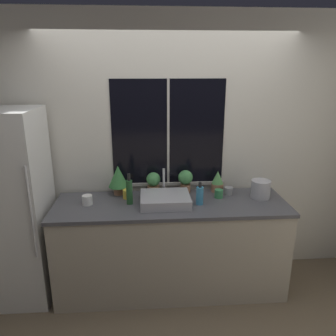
# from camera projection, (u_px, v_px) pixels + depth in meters

# --- Properties ---
(ground_plane) EXTENTS (14.00, 14.00, 0.00)m
(ground_plane) POSITION_uv_depth(u_px,v_px,m) (173.00, 308.00, 3.09)
(ground_plane) COLOR brown
(wall_back) EXTENTS (8.00, 0.09, 2.70)m
(wall_back) POSITION_uv_depth(u_px,v_px,m) (168.00, 150.00, 3.38)
(wall_back) COLOR silver
(wall_back) RESTS_ON ground_plane
(wall_right) EXTENTS (0.06, 7.00, 2.70)m
(wall_right) POSITION_uv_depth(u_px,v_px,m) (321.00, 133.00, 4.25)
(wall_right) COLOR silver
(wall_right) RESTS_ON ground_plane
(counter) EXTENTS (2.23, 0.69, 0.93)m
(counter) POSITION_uv_depth(u_px,v_px,m) (171.00, 246.00, 3.26)
(counter) COLOR #B2A893
(counter) RESTS_ON ground_plane
(refrigerator) EXTENTS (0.60, 0.64, 1.83)m
(refrigerator) POSITION_uv_depth(u_px,v_px,m) (14.00, 209.00, 3.03)
(refrigerator) COLOR silver
(refrigerator) RESTS_ON ground_plane
(sink) EXTENTS (0.46, 0.43, 0.28)m
(sink) POSITION_uv_depth(u_px,v_px,m) (165.00, 199.00, 3.09)
(sink) COLOR #ADADB2
(sink) RESTS_ON counter
(potted_plant_far_left) EXTENTS (0.20, 0.20, 0.30)m
(potted_plant_far_left) POSITION_uv_depth(u_px,v_px,m) (118.00, 178.00, 3.29)
(potted_plant_far_left) COLOR #9E6B4C
(potted_plant_far_left) RESTS_ON counter
(potted_plant_center_left) EXTENTS (0.14, 0.14, 0.22)m
(potted_plant_center_left) POSITION_uv_depth(u_px,v_px,m) (153.00, 182.00, 3.33)
(potted_plant_center_left) COLOR #9E6B4C
(potted_plant_center_left) RESTS_ON counter
(potted_plant_center_right) EXTENTS (0.15, 0.15, 0.24)m
(potted_plant_center_right) POSITION_uv_depth(u_px,v_px,m) (185.00, 180.00, 3.35)
(potted_plant_center_right) COLOR #9E6B4C
(potted_plant_center_right) RESTS_ON counter
(potted_plant_far_right) EXTENTS (0.12, 0.12, 0.22)m
(potted_plant_far_right) POSITION_uv_depth(u_px,v_px,m) (217.00, 182.00, 3.38)
(potted_plant_far_right) COLOR #9E6B4C
(potted_plant_far_right) RESTS_ON counter
(soap_bottle) EXTENTS (0.07, 0.07, 0.22)m
(soap_bottle) POSITION_uv_depth(u_px,v_px,m) (200.00, 195.00, 3.07)
(soap_bottle) COLOR teal
(soap_bottle) RESTS_ON counter
(bottle_tall) EXTENTS (0.06, 0.06, 0.30)m
(bottle_tall) POSITION_uv_depth(u_px,v_px,m) (129.00, 191.00, 3.07)
(bottle_tall) COLOR #235128
(bottle_tall) RESTS_ON counter
(mug_white) EXTENTS (0.09, 0.09, 0.09)m
(mug_white) POSITION_uv_depth(u_px,v_px,m) (87.00, 200.00, 3.08)
(mug_white) COLOR white
(mug_white) RESTS_ON counter
(mug_green) EXTENTS (0.08, 0.08, 0.08)m
(mug_green) POSITION_uv_depth(u_px,v_px,m) (219.00, 194.00, 3.24)
(mug_green) COLOR #38844C
(mug_green) RESTS_ON counter
(mug_grey) EXTENTS (0.09, 0.09, 0.08)m
(mug_grey) POSITION_uv_depth(u_px,v_px,m) (229.00, 191.00, 3.33)
(mug_grey) COLOR gray
(mug_grey) RESTS_ON counter
(mug_yellow) EXTENTS (0.10, 0.10, 0.09)m
(mug_yellow) POSITION_uv_depth(u_px,v_px,m) (128.00, 194.00, 3.23)
(mug_yellow) COLOR gold
(mug_yellow) RESTS_ON counter
(kettle) EXTENTS (0.19, 0.19, 0.20)m
(kettle) POSITION_uv_depth(u_px,v_px,m) (261.00, 188.00, 3.22)
(kettle) COLOR #B2B2B7
(kettle) RESTS_ON counter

